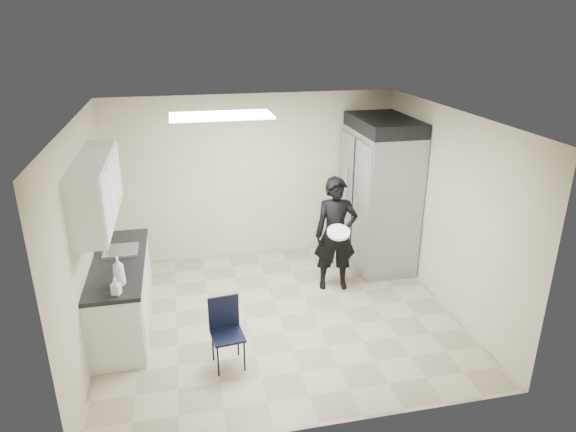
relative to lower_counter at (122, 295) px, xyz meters
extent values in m
plane|color=tan|center=(1.95, -0.20, -0.43)|extent=(4.50, 4.50, 0.00)
plane|color=white|center=(1.95, -0.20, 2.17)|extent=(4.50, 4.50, 0.00)
plane|color=beige|center=(1.95, 1.80, 0.87)|extent=(4.50, 0.00, 4.50)
plane|color=beige|center=(-0.30, -0.20, 0.87)|extent=(0.00, 4.00, 4.00)
plane|color=beige|center=(4.20, -0.20, 0.87)|extent=(0.00, 4.00, 4.00)
cube|color=white|center=(1.35, 0.20, 2.14)|extent=(1.20, 0.60, 0.02)
cube|color=silver|center=(0.00, 0.00, 0.00)|extent=(0.60, 1.90, 0.86)
cube|color=black|center=(0.00, 0.00, 0.46)|extent=(0.64, 1.95, 0.05)
cube|color=gray|center=(0.02, 0.25, 0.44)|extent=(0.42, 0.40, 0.14)
cylinder|color=silver|center=(-0.18, 0.25, 0.59)|extent=(0.02, 0.02, 0.24)
cube|color=silver|center=(-0.13, 0.00, 1.40)|extent=(0.35, 1.80, 0.75)
cube|color=black|center=(-0.19, 1.15, 1.19)|extent=(0.22, 0.30, 0.35)
cube|color=yellow|center=(-0.29, -0.10, 0.79)|extent=(0.00, 0.12, 0.07)
cube|color=yellow|center=(-0.29, 0.10, 0.75)|extent=(0.00, 0.12, 0.07)
cube|color=gray|center=(3.78, 1.07, 0.62)|extent=(0.80, 1.35, 2.10)
cube|color=black|center=(3.78, 1.07, 1.77)|extent=(0.80, 1.35, 0.20)
cube|color=black|center=(1.20, -1.09, -0.04)|extent=(0.38, 0.38, 0.77)
imported|color=black|center=(2.88, 0.41, 0.39)|extent=(0.66, 0.50, 1.64)
cylinder|color=white|center=(2.84, 0.16, 0.53)|extent=(0.36, 0.36, 0.04)
imported|color=white|center=(0.09, -0.63, 0.65)|extent=(0.14, 0.14, 0.34)
imported|color=#B4B5C0|center=(0.07, -0.84, 0.57)|extent=(0.11, 0.11, 0.19)
camera|label=1|loc=(0.83, -5.89, 3.22)|focal=32.00mm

